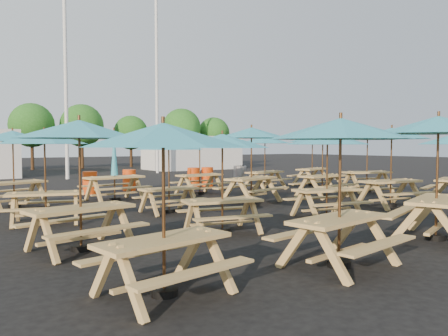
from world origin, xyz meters
TOP-DOWN VIEW (x-y plane):
  - ground at (0.00, 0.00)m, footprint 120.00×120.00m
  - picnic_unit_0 at (-6.16, -6.09)m, footprint 2.37×2.37m
  - picnic_unit_1 at (-6.32, -3.12)m, footprint 2.60×2.60m
  - picnic_unit_2 at (-6.20, 0.12)m, footprint 2.64×2.64m
  - picnic_unit_3 at (-6.37, 3.49)m, footprint 2.84×2.84m
  - picnic_unit_4 at (-3.32, -6.46)m, footprint 2.50×2.50m
  - picnic_unit_5 at (-3.30, -3.22)m, footprint 2.44×2.44m
  - picnic_unit_6 at (-2.95, -0.05)m, footprint 1.99×1.99m
  - picnic_unit_7 at (-3.27, 3.34)m, footprint 2.09×1.86m
  - picnic_unit_8 at (-0.20, -6.26)m, footprint 3.00×3.00m
  - picnic_unit_9 at (0.07, -3.14)m, footprint 2.49×2.49m
  - picnic_unit_10 at (0.24, 0.27)m, footprint 2.91×2.91m
  - picnic_unit_11 at (0.13, 3.34)m, footprint 2.38×2.38m
  - picnic_unit_13 at (3.19, -2.90)m, footprint 2.66×2.66m
  - picnic_unit_14 at (3.39, 0.08)m, footprint 2.41×2.41m
  - picnic_unit_15 at (3.35, 3.29)m, footprint 2.58×2.58m
  - picnic_unit_18 at (6.17, 0.24)m, footprint 2.93×2.93m
  - picnic_unit_19 at (6.44, 3.53)m, footprint 2.83×2.83m
  - waste_bin_0 at (-3.32, 5.85)m, footprint 0.55×0.55m
  - waste_bin_1 at (-1.55, 6.22)m, footprint 0.55×0.55m
  - waste_bin_2 at (1.43, 6.01)m, footprint 0.55×0.55m
  - waste_bin_3 at (2.16, 5.98)m, footprint 0.55×0.55m
  - waste_bin_4 at (4.14, 6.19)m, footprint 0.55×0.55m
  - waste_bin_5 at (4.20, 6.12)m, footprint 0.55×0.55m
  - mast_0 at (-2.00, 14.00)m, footprint 0.20×0.20m
  - mast_1 at (4.50, 16.00)m, footprint 0.20×0.20m
  - event_tent_1 at (9.00, 19.00)m, footprint 7.00×4.00m
  - tree_3 at (-1.75, 24.72)m, footprint 3.36×3.36m
  - tree_4 at (1.90, 24.26)m, footprint 3.41×3.41m
  - tree_5 at (6.22, 24.67)m, footprint 2.94×2.94m
  - tree_6 at (10.23, 22.90)m, footprint 3.38×3.38m
  - tree_7 at (13.63, 22.92)m, footprint 2.95×2.95m

SIDE VIEW (x-z plane):
  - ground at x=0.00m, z-range 0.00..0.00m
  - waste_bin_0 at x=-3.32m, z-range 0.00..0.88m
  - waste_bin_1 at x=-1.55m, z-range 0.00..0.88m
  - waste_bin_2 at x=1.43m, z-range 0.00..0.88m
  - waste_bin_3 at x=2.16m, z-range 0.00..0.88m
  - waste_bin_4 at x=4.14m, z-range 0.00..0.88m
  - waste_bin_5 at x=4.20m, z-range 0.00..0.88m
  - picnic_unit_7 at x=-3.27m, z-range -0.22..2.27m
  - event_tent_1 at x=9.00m, z-range 0.00..2.60m
  - picnic_unit_6 at x=-2.95m, z-range 0.77..2.85m
  - picnic_unit_5 at x=-3.30m, z-range 0.80..2.95m
  - picnic_unit_0 at x=-6.16m, z-range 0.81..3.00m
  - picnic_unit_9 at x=0.07m, z-range 0.83..3.08m
  - picnic_unit_2 at x=-6.20m, z-range 0.84..3.09m
  - picnic_unit_11 at x=0.13m, z-range 0.86..3.17m
  - picnic_unit_15 at x=3.35m, z-range 0.86..3.17m
  - picnic_unit_4 at x=-3.32m, z-range 0.86..3.19m
  - picnic_unit_3 at x=-6.37m, z-range 0.87..3.23m
  - picnic_unit_1 at x=-6.32m, z-range 0.87..3.24m
  - picnic_unit_14 at x=3.39m, z-range 0.88..3.27m
  - picnic_unit_19 at x=6.44m, z-range 0.89..3.28m
  - picnic_unit_13 at x=3.19m, z-range 0.91..3.35m
  - picnic_unit_18 at x=6.17m, z-range 0.92..3.40m
  - picnic_unit_8 at x=-0.20m, z-range 0.92..3.42m
  - picnic_unit_10 at x=0.24m, z-range 0.92..3.42m
  - tree_5 at x=6.22m, z-range 0.75..5.20m
  - tree_7 at x=13.63m, z-range 0.75..5.23m
  - tree_3 at x=-1.75m, z-range 0.86..5.95m
  - tree_6 at x=10.23m, z-range 0.86..5.99m
  - tree_4 at x=1.90m, z-range 0.87..6.04m
  - mast_0 at x=-2.00m, z-range 0.00..12.00m
  - mast_1 at x=4.50m, z-range 0.00..12.00m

